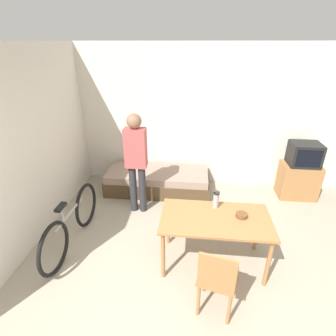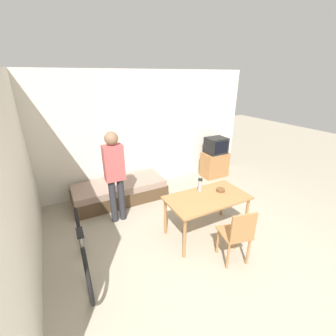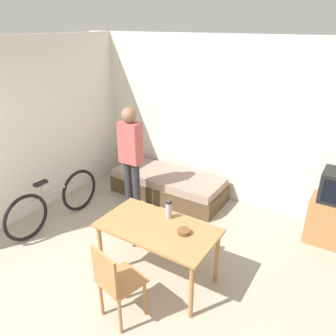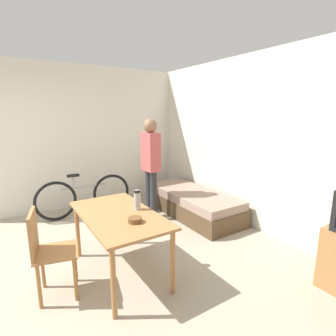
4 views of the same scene
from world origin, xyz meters
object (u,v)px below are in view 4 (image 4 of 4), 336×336
object	(u,v)px
person_standing	(151,161)
thermos_flask	(137,199)
mate_bowl	(135,220)
daybed	(192,203)
wooden_chair	(47,249)
bicycle	(85,196)
dining_table	(119,220)

from	to	relation	value
person_standing	thermos_flask	distance (m)	1.51
mate_bowl	thermos_flask	bearing A→B (deg)	149.97
daybed	thermos_flask	bearing A→B (deg)	-57.56
wooden_chair	person_standing	world-z (taller)	person_standing
daybed	person_standing	distance (m)	1.09
daybed	mate_bowl	world-z (taller)	mate_bowl
person_standing	daybed	bearing A→B (deg)	71.49
daybed	mate_bowl	distance (m)	2.25
daybed	mate_bowl	bearing A→B (deg)	-53.21
thermos_flask	mate_bowl	world-z (taller)	thermos_flask
bicycle	person_standing	xyz separation A→B (m)	(0.76, 0.94, 0.66)
person_standing	thermos_flask	size ratio (longest dim) A/B	7.35
bicycle	person_standing	world-z (taller)	person_standing
person_standing	dining_table	bearing A→B (deg)	-41.63
wooden_chair	person_standing	distance (m)	2.26
wooden_chair	daybed	bearing A→B (deg)	110.97
bicycle	thermos_flask	xyz separation A→B (m)	(1.99, 0.08, 0.50)
dining_table	daybed	bearing A→B (deg)	118.81
bicycle	thermos_flask	world-z (taller)	thermos_flask
thermos_flask	mate_bowl	distance (m)	0.37
wooden_chair	thermos_flask	bearing A→B (deg)	88.78
dining_table	thermos_flask	bearing A→B (deg)	88.11
thermos_flask	wooden_chair	bearing A→B (deg)	-91.22
bicycle	mate_bowl	xyz separation A→B (m)	(2.30, -0.10, 0.40)
dining_table	person_standing	bearing A→B (deg)	138.37
dining_table	person_standing	world-z (taller)	person_standing
dining_table	mate_bowl	world-z (taller)	mate_bowl
thermos_flask	daybed	bearing A→B (deg)	122.44
daybed	bicycle	world-z (taller)	bicycle
person_standing	mate_bowl	world-z (taller)	person_standing
person_standing	thermos_flask	xyz separation A→B (m)	(1.23, -0.86, -0.16)
dining_table	bicycle	bearing A→B (deg)	175.64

